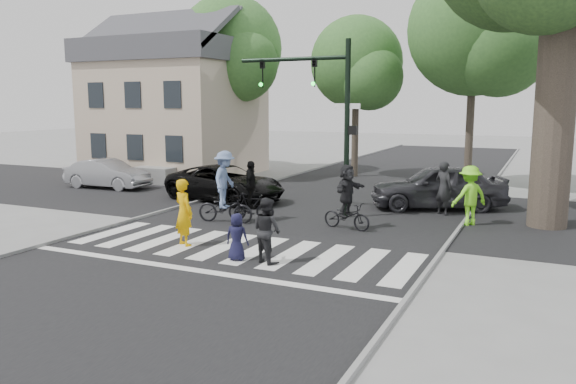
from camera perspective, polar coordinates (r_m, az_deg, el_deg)
name	(u,v)px	position (r m, az deg, el deg)	size (l,w,h in m)	color
ground	(221,258)	(14.51, -6.86, -6.64)	(120.00, 120.00, 0.00)	gray
road_stem	(300,221)	(18.81, 1.20, -2.93)	(10.00, 70.00, 0.01)	black
road_cross	(331,206)	(21.53, 4.43, -1.42)	(70.00, 10.00, 0.01)	black
curb_left	(176,208)	(21.30, -11.33, -1.57)	(0.10, 70.00, 0.10)	gray
curb_right	(455,234)	(17.43, 16.60, -4.12)	(0.10, 70.00, 0.10)	gray
crosswalk	(234,251)	(15.05, -5.53, -6.01)	(10.00, 3.85, 0.01)	silver
traffic_signal	(324,103)	(19.37, 3.66, 9.01)	(4.45, 0.29, 6.00)	black
bg_tree_0	(164,65)	(35.04, -12.50, 12.49)	(5.46, 5.20, 8.97)	brown
bg_tree_1	(232,52)	(31.84, -5.69, 13.94)	(6.09, 5.80, 9.80)	brown
bg_tree_2	(360,66)	(29.96, 7.30, 12.55)	(5.04, 4.80, 8.40)	brown
bg_tree_3	(481,34)	(27.45, 19.00, 14.91)	(6.30, 6.00, 10.20)	brown
house	(176,105)	(32.00, -11.35, 8.67)	(8.40, 8.10, 8.82)	beige
pedestrian_woman	(184,212)	(15.67, -10.53, -2.06)	(0.68, 0.44, 1.86)	#EBA805
pedestrian_child	(237,237)	(14.08, -5.22, -4.57)	(0.59, 0.38, 1.20)	#171634
pedestrian_adult	(267,230)	(13.81, -2.17, -3.90)	(0.79, 0.62, 1.63)	black
cyclist_left	(225,192)	(18.48, -6.42, 0.03)	(1.95, 1.32, 2.37)	black
cyclist_mid	(251,196)	(18.71, -3.79, -0.45)	(1.60, 1.01, 2.01)	black
cyclist_right	(347,200)	(17.50, 6.02, -0.86)	(1.69, 1.56, 2.04)	black
car_suv	(225,183)	(22.73, -6.41, 0.91)	(2.37, 5.13, 1.43)	black
car_silver	(107,174)	(27.24, -17.89, 1.78)	(1.42, 4.07, 1.34)	#97989C
car_grey	(438,186)	(21.58, 14.99, 0.56)	(1.98, 4.92, 1.68)	#343339
bystander_hivis	(470,196)	(18.90, 17.96, -0.35)	(1.25, 0.72, 1.93)	#84FF26
bystander_dark	(444,188)	(20.39, 15.54, 0.38)	(0.69, 0.46, 1.90)	black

